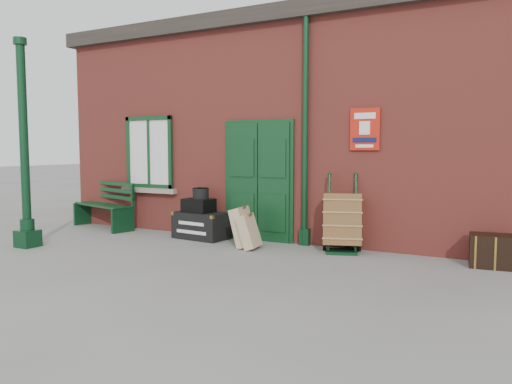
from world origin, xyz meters
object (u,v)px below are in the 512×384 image
Objects in this scene: houdini_trunk at (201,225)px; porter_trolley at (342,222)px; bench at (106,204)px; dark_trunk at (494,251)px.

houdini_trunk is 2.79m from porter_trolley.
dark_trunk is (7.67, -0.05, -0.28)m from bench.
dark_trunk is (2.32, -0.05, -0.26)m from porter_trolley.
bench is 1.37× the size of porter_trolley.
houdini_trunk is at bearing 174.23° from dark_trunk.
dark_trunk is at bearing 6.70° from houdini_trunk.
bench is at bearing 173.03° from dark_trunk.
porter_trolley is at bearing 15.51° from bench.
porter_trolley is at bearing 8.35° from houdini_trunk.
porter_trolley reaches higher than dark_trunk.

